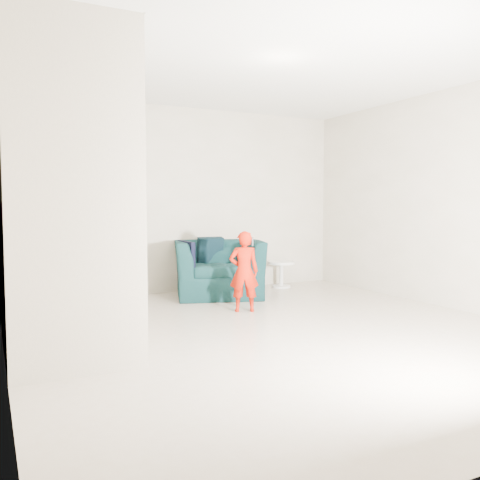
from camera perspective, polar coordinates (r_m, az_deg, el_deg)
name	(u,v)px	position (r m, az deg, el deg)	size (l,w,h in m)	color
floor	(280,332)	(5.18, 4.53, -10.28)	(5.50, 5.50, 0.00)	tan
ceiling	(282,57)	(5.23, 4.70, 19.80)	(5.50, 5.50, 0.00)	silver
back_wall	(184,200)	(7.51, -6.34, 4.48)	(5.00, 5.00, 0.00)	#A29B84
left_wall	(0,194)	(4.30, -25.32, 4.64)	(5.50, 5.50, 0.00)	#A29B84
right_wall	(459,199)	(6.67, 23.37, 4.28)	(5.50, 5.50, 0.00)	#A29B84
armchair	(218,268)	(7.13, -2.43, -3.19)	(1.20, 1.05, 0.78)	black
toddler	(244,271)	(6.07, 0.45, -3.54)	(0.35, 0.23, 0.97)	#AD0505
side_table	(281,270)	(7.91, 4.67, -3.37)	(0.41, 0.41, 0.41)	silver
staircase	(61,241)	(4.90, -19.46, -0.07)	(1.02, 3.03, 3.62)	#ADA089
cushion	(210,250)	(7.40, -3.40, -1.08)	(0.38, 0.11, 0.36)	black
throw	(186,264)	(6.86, -6.06, -2.64)	(0.05, 0.54, 0.60)	black
phone	(252,242)	(6.04, 1.38, -0.18)	(0.02, 0.05, 0.10)	black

